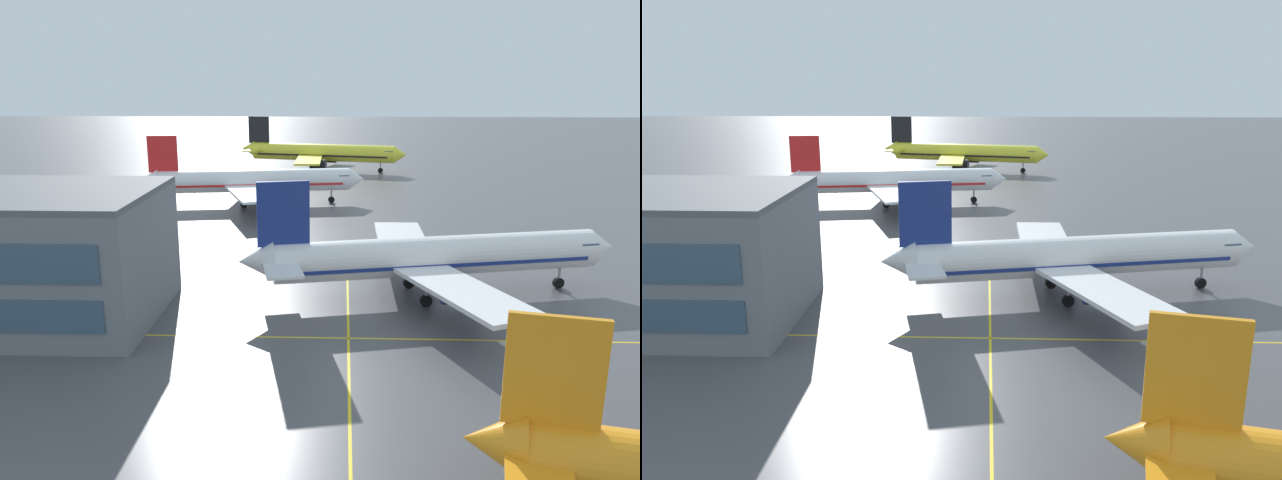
{
  "view_description": "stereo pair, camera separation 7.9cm",
  "coord_description": "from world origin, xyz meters",
  "views": [
    {
      "loc": [
        -0.53,
        -7.96,
        19.97
      ],
      "look_at": [
        -2.53,
        45.52,
        5.72
      ],
      "focal_mm": 35.05,
      "sensor_mm": 36.0,
      "label": 1
    },
    {
      "loc": [
        -0.45,
        -7.96,
        19.97
      ],
      "look_at": [
        -2.53,
        45.52,
        5.72
      ],
      "focal_mm": 35.05,
      "sensor_mm": 36.0,
      "label": 2
    }
  ],
  "objects": [
    {
      "name": "airliner_second_row",
      "position": [
        7.76,
        47.14,
        3.82
      ],
      "size": [
        35.77,
        30.38,
        11.19
      ],
      "color": "white",
      "rests_on": "ground"
    },
    {
      "name": "airliner_far_left_stand",
      "position": [
        -5.37,
        124.71,
        3.83
      ],
      "size": [
        35.87,
        30.46,
        11.21
      ],
      "color": "yellow",
      "rests_on": "ground"
    },
    {
      "name": "airliner_third_row",
      "position": [
        -14.83,
        88.42,
        3.74
      ],
      "size": [
        35.24,
        30.08,
        10.97
      ],
      "color": "white",
      "rests_on": "ground"
    }
  ]
}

